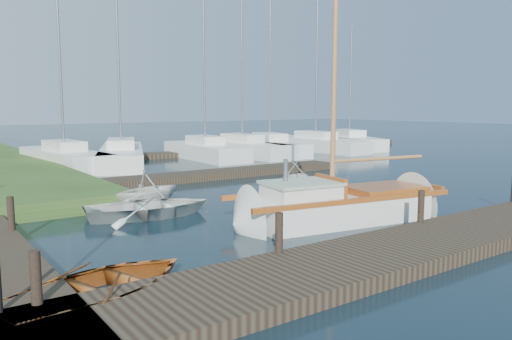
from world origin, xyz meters
TOP-DOWN VIEW (x-y plane):
  - ground at (0.00, 0.00)m, footprint 160.00×160.00m
  - near_dock at (0.00, -6.00)m, footprint 18.00×2.20m
  - far_dock at (2.00, 6.50)m, footprint 14.00×1.60m
  - pontoon at (10.00, 16.00)m, footprint 30.00×1.60m
  - mooring_post_0 at (-7.50, -5.00)m, footprint 0.16×0.16m
  - mooring_post_1 at (-3.00, -5.00)m, footprint 0.16×0.16m
  - mooring_post_2 at (1.50, -5.00)m, footprint 0.16×0.16m
  - mooring_post_4 at (-7.00, 0.00)m, footprint 0.16×0.16m
  - sailboat at (0.96, -2.83)m, footprint 7.37×3.09m
  - dinghy at (-6.43, -4.70)m, footprint 3.88×3.24m
  - tender_a at (-3.25, 0.80)m, footprint 3.99×3.17m
  - tender_b at (-2.63, 2.19)m, footprint 2.87×2.64m
  - tender_d at (3.32, 2.00)m, footprint 2.92×2.83m
  - marina_boat_0 at (-2.10, 14.22)m, footprint 2.92×8.19m
  - marina_boat_1 at (0.86, 13.96)m, footprint 5.51×9.55m
  - marina_boat_2 at (5.99, 13.72)m, footprint 2.49×7.48m
  - marina_boat_3 at (8.96, 14.11)m, footprint 2.42×8.61m
  - marina_boat_4 at (11.08, 13.98)m, footprint 3.88×8.27m
  - marina_boat_5 at (15.18, 13.97)m, footprint 2.37×8.83m
  - marina_boat_6 at (19.00, 14.36)m, footprint 5.06×8.55m

SIDE VIEW (x-z plane):
  - ground at x=0.00m, z-range 0.00..0.00m
  - near_dock at x=0.00m, z-range 0.00..0.30m
  - far_dock at x=2.00m, z-range 0.00..0.30m
  - pontoon at x=10.00m, z-range 0.00..0.30m
  - sailboat at x=0.96m, z-range -4.57..5.26m
  - dinghy at x=-6.43m, z-range 0.00..0.69m
  - tender_a at x=-3.25m, z-range 0.00..0.74m
  - marina_boat_6 at x=19.00m, z-range -4.09..5.20m
  - marina_boat_1 at x=0.86m, z-range -4.68..5.80m
  - marina_boat_3 at x=8.96m, z-range -4.84..5.97m
  - marina_boat_5 at x=15.18m, z-range -4.92..6.06m
  - marina_boat_4 at x=11.08m, z-range -4.80..5.94m
  - marina_boat_0 at x=-2.10m, z-range -4.82..5.96m
  - marina_boat_2 at x=5.99m, z-range -5.43..6.60m
  - tender_d at x=3.32m, z-range 0.00..1.18m
  - tender_b at x=-2.63m, z-range 0.00..1.27m
  - mooring_post_0 at x=-7.50m, z-range 0.30..1.10m
  - mooring_post_1 at x=-3.00m, z-range 0.30..1.10m
  - mooring_post_2 at x=1.50m, z-range 0.30..1.10m
  - mooring_post_4 at x=-7.00m, z-range 0.30..1.10m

